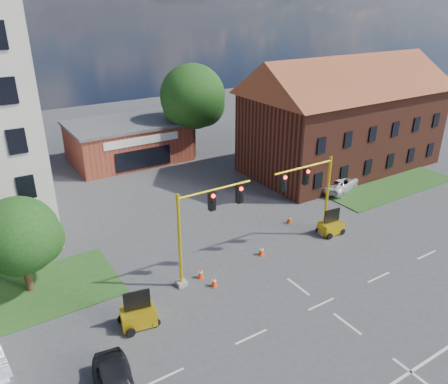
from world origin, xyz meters
The scene contains 16 objects.
ground centered at (0.00, 0.00, 0.00)m, with size 120.00×120.00×0.00m, color #3F3F41.
grass_verge_ne centered at (18.00, 9.00, 0.04)m, with size 14.00×4.00×0.08m, color #234A1B.
lane_markings centered at (0.00, -3.00, 0.01)m, with size 60.00×36.00×0.01m, color silver, non-canonical shape.
brick_shop centered at (0.00, 29.98, 2.16)m, with size 12.40×8.40×4.30m.
townhouse_row centered at (18.00, 16.00, 5.93)m, with size 21.00×11.00×11.50m.
tree_large centered at (6.86, 27.08, 6.48)m, with size 7.34×6.99×10.26m.
tree_nw_front centered at (-13.77, 10.58, 3.62)m, with size 4.85×4.62×6.09m.
signal_mast_west centered at (-4.36, 6.00, 3.92)m, with size 5.30×0.60×6.20m.
signal_mast_east centered at (4.36, 6.00, 3.92)m, with size 5.30×0.60×6.20m.
trailer_west centered at (-9.61, 4.05, 0.65)m, with size 2.04×1.56×2.09m.
trailer_east centered at (6.55, 5.82, 0.60)m, with size 1.81×1.31×1.93m.
cone_a centered at (-4.34, 4.83, 0.34)m, with size 0.40×0.40×0.70m.
cone_b centered at (-4.60, 6.06, 0.34)m, with size 0.40×0.40×0.70m.
cone_c centered at (0.31, 6.19, 0.34)m, with size 0.40×0.40×0.70m.
cone_d centered at (5.03, 8.81, 0.34)m, with size 0.40×0.40×0.70m.
pickup_white centered at (13.23, 11.42, 0.68)m, with size 2.26×4.90×1.36m, color white.
Camera 1 is at (-15.84, -14.33, 16.16)m, focal length 35.00 mm.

